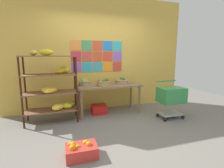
# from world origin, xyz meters

# --- Properties ---
(ground) EXTENTS (9.04, 9.04, 0.00)m
(ground) POSITION_xyz_m (0.00, 0.00, 0.00)
(ground) COLOR slate
(back_wall_with_art) EXTENTS (4.77, 0.07, 2.93)m
(back_wall_with_art) POSITION_xyz_m (-0.00, 1.55, 1.46)
(back_wall_with_art) COLOR gold
(back_wall_with_art) RESTS_ON ground
(banana_shelf_unit) EXTENTS (1.08, 0.53, 1.55)m
(banana_shelf_unit) POSITION_xyz_m (-1.16, 0.90, 0.80)
(banana_shelf_unit) COLOR #37180B
(banana_shelf_unit) RESTS_ON ground
(display_table) EXTENTS (1.55, 0.62, 0.71)m
(display_table) POSITION_xyz_m (0.13, 1.10, 0.62)
(display_table) COLOR olive
(display_table) RESTS_ON ground
(fruit_basket_back_left) EXTENTS (0.34, 0.34, 0.17)m
(fruit_basket_back_left) POSITION_xyz_m (-0.02, 1.00, 0.79)
(fruit_basket_back_left) COLOR #AC8848
(fruit_basket_back_left) RESTS_ON display_table
(fruit_basket_right) EXTENTS (0.30, 0.30, 0.17)m
(fruit_basket_right) POSITION_xyz_m (-0.45, 1.19, 0.79)
(fruit_basket_right) COLOR tan
(fruit_basket_right) RESTS_ON display_table
(fruit_basket_centre) EXTENTS (0.36, 0.36, 0.16)m
(fruit_basket_centre) POSITION_xyz_m (0.50, 1.18, 0.78)
(fruit_basket_centre) COLOR tan
(fruit_basket_centre) RESTS_ON display_table
(produce_crate_under_table) EXTENTS (0.36, 0.31, 0.21)m
(produce_crate_under_table) POSITION_xyz_m (-0.12, 1.12, 0.10)
(produce_crate_under_table) COLOR red
(produce_crate_under_table) RESTS_ON ground
(orange_crate_foreground) EXTENTS (0.44, 0.31, 0.23)m
(orange_crate_foreground) POSITION_xyz_m (-0.77, -0.58, 0.10)
(orange_crate_foreground) COLOR red
(orange_crate_foreground) RESTS_ON ground
(shopping_cart) EXTENTS (0.57, 0.44, 0.84)m
(shopping_cart) POSITION_xyz_m (1.37, 0.32, 0.51)
(shopping_cart) COLOR black
(shopping_cart) RESTS_ON ground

